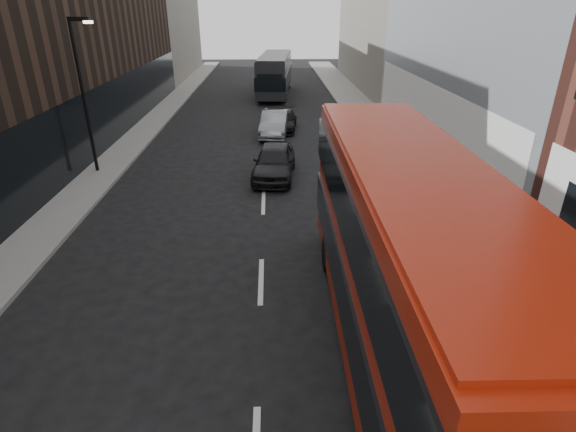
{
  "coord_description": "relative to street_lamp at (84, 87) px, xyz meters",
  "views": [
    {
      "loc": [
        0.39,
        -3.52,
        7.59
      ],
      "look_at": [
        0.79,
        7.29,
        2.5
      ],
      "focal_mm": 28.0,
      "sensor_mm": 36.0,
      "label": 1
    }
  ],
  "objects": [
    {
      "name": "car_c",
      "position": [
        9.4,
        8.27,
        -3.57
      ],
      "size": [
        2.12,
        4.35,
        1.22
      ],
      "primitive_type": "imported",
      "rotation": [
        0.0,
        0.0,
        -0.1
      ],
      "color": "black",
      "rests_on": "ground"
    },
    {
      "name": "building_left_mid",
      "position": [
        -3.28,
        12.0,
        2.82
      ],
      "size": [
        5.0,
        24.0,
        14.0
      ],
      "primitive_type": "cube",
      "color": "black",
      "rests_on": "ground"
    },
    {
      "name": "grey_bus",
      "position": [
        9.02,
        21.42,
        -2.28
      ],
      "size": [
        3.53,
        11.16,
        3.55
      ],
      "rotation": [
        0.0,
        0.0,
        -0.09
      ],
      "color": "black",
      "rests_on": "ground"
    },
    {
      "name": "car_a",
      "position": [
        8.72,
        -0.87,
        -3.39
      ],
      "size": [
        2.36,
        4.8,
        1.58
      ],
      "primitive_type": "imported",
      "rotation": [
        0.0,
        0.0,
        -0.11
      ],
      "color": "black",
      "rests_on": "ground"
    },
    {
      "name": "red_bus",
      "position": [
        11.47,
        -13.19,
        -1.5
      ],
      "size": [
        2.99,
        12.02,
        4.83
      ],
      "rotation": [
        0.0,
        0.0,
        -0.02
      ],
      "color": "#9A1C09",
      "rests_on": "ground"
    },
    {
      "name": "car_b",
      "position": [
        8.81,
        6.91,
        -3.43
      ],
      "size": [
        2.03,
        4.72,
        1.51
      ],
      "primitive_type": "imported",
      "rotation": [
        0.0,
        0.0,
        -0.1
      ],
      "color": "gray",
      "rests_on": "ground"
    },
    {
      "name": "building_left_far",
      "position": [
        -3.28,
        34.0,
        2.32
      ],
      "size": [
        5.0,
        20.0,
        13.0
      ],
      "primitive_type": "cube",
      "color": "slate",
      "rests_on": "ground"
    },
    {
      "name": "sidewalk_left",
      "position": [
        0.22,
        7.0,
        -4.11
      ],
      "size": [
        2.0,
        80.0,
        0.15
      ],
      "primitive_type": "cube",
      "color": "slate",
      "rests_on": "ground"
    },
    {
      "name": "sidewalk_right",
      "position": [
        15.72,
        7.0,
        -4.11
      ],
      "size": [
        3.0,
        80.0,
        0.15
      ],
      "primitive_type": "cube",
      "color": "slate",
      "rests_on": "ground"
    },
    {
      "name": "street_lamp",
      "position": [
        0.0,
        0.0,
        0.0
      ],
      "size": [
        1.06,
        0.22,
        7.0
      ],
      "color": "black",
      "rests_on": "sidewalk_left"
    }
  ]
}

